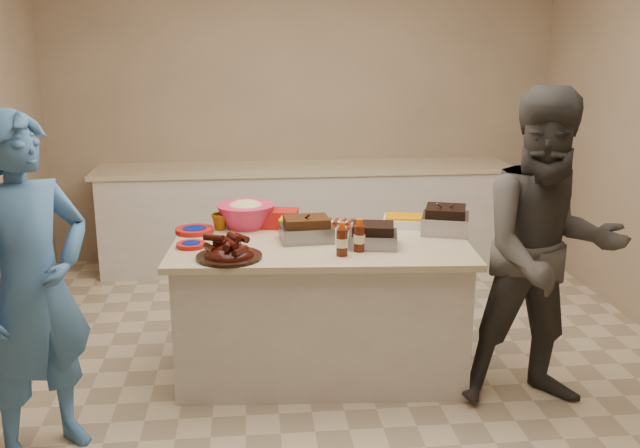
{
  "coord_description": "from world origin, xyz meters",
  "views": [
    {
      "loc": [
        -0.49,
        -3.89,
        2.0
      ],
      "look_at": [
        -0.08,
        0.14,
        0.92
      ],
      "focal_mm": 40.0,
      "sensor_mm": 36.0,
      "label": 1
    }
  ],
  "objects": [
    {
      "name": "coleslaw_bowl",
      "position": [
        -0.52,
        0.49,
        0.82
      ],
      "size": [
        0.4,
        0.4,
        0.25
      ],
      "primitive_type": null,
      "rotation": [
        0.0,
        0.0,
        -0.07
      ],
      "color": "#D92653",
      "rests_on": "island"
    },
    {
      "name": "sauce_bowl",
      "position": [
        -0.1,
        0.24,
        0.82
      ],
      "size": [
        0.13,
        0.05,
        0.12
      ],
      "primitive_type": "imported",
      "rotation": [
        0.0,
        0.0,
        -0.07
      ],
      "color": "silver",
      "rests_on": "island"
    },
    {
      "name": "bbq_bottle_b",
      "position": [
        0.12,
        -0.1,
        0.82
      ],
      "size": [
        0.07,
        0.07,
        0.19
      ],
      "primitive_type": "cylinder",
      "rotation": [
        0.0,
        0.0,
        -0.07
      ],
      "color": "#42150B",
      "rests_on": "island"
    },
    {
      "name": "island",
      "position": [
        -0.08,
        0.09,
        0.0
      ],
      "size": [
        1.8,
        1.04,
        0.82
      ],
      "primitive_type": null,
      "rotation": [
        0.0,
        0.0,
        -0.07
      ],
      "color": "silver",
      "rests_on": "ground"
    },
    {
      "name": "sausage_plate",
      "position": [
        0.05,
        0.41,
        0.82
      ],
      "size": [
        0.34,
        0.34,
        0.05
      ],
      "primitive_type": "cylinder",
      "rotation": [
        0.0,
        0.0,
        -0.3
      ],
      "color": "silver",
      "rests_on": "island"
    },
    {
      "name": "plastic_cup",
      "position": [
        -0.68,
        0.45,
        0.82
      ],
      "size": [
        0.12,
        0.11,
        0.11
      ],
      "primitive_type": "imported",
      "rotation": [
        0.0,
        0.0,
        -0.07
      ],
      "color": "#8E5008",
      "rests_on": "island"
    },
    {
      "name": "mustard_bottle",
      "position": [
        -0.3,
        0.35,
        0.82
      ],
      "size": [
        0.04,
        0.04,
        0.11
      ],
      "primitive_type": "cylinder",
      "rotation": [
        0.0,
        0.0,
        -0.07
      ],
      "color": "yellow",
      "rests_on": "island"
    },
    {
      "name": "basket_stack",
      "position": [
        -0.3,
        0.47,
        0.82
      ],
      "size": [
        0.25,
        0.2,
        0.11
      ],
      "primitive_type": "cube",
      "rotation": [
        0.0,
        0.0,
        -0.17
      ],
      "color": "#A91511",
      "rests_on": "island"
    },
    {
      "name": "plate_stack_small",
      "position": [
        -0.83,
        0.08,
        0.82
      ],
      "size": [
        0.18,
        0.18,
        0.02
      ],
      "primitive_type": "cylinder",
      "rotation": [
        0.0,
        0.0,
        -0.07
      ],
      "color": "#A91511",
      "rests_on": "island"
    },
    {
      "name": "plate_stack_large",
      "position": [
        -0.83,
        0.39,
        0.82
      ],
      "size": [
        0.25,
        0.25,
        0.03
      ],
      "primitive_type": "cylinder",
      "rotation": [
        0.0,
        0.0,
        -0.07
      ],
      "color": "#A91511",
      "rests_on": "island"
    },
    {
      "name": "rib_platter",
      "position": [
        -0.61,
        -0.16,
        0.82
      ],
      "size": [
        0.4,
        0.4,
        0.14
      ],
      "primitive_type": null,
      "rotation": [
        0.0,
        0.0,
        -0.11
      ],
      "color": "#3B0D07",
      "rests_on": "island"
    },
    {
      "name": "pulled_pork_tray",
      "position": [
        -0.16,
        0.15,
        0.82
      ],
      "size": [
        0.32,
        0.25,
        0.09
      ],
      "primitive_type": "cube",
      "rotation": [
        0.0,
        0.0,
        0.07
      ],
      "color": "#47230F",
      "rests_on": "island"
    },
    {
      "name": "bbq_bottle_a",
      "position": [
        0.01,
        -0.17,
        0.82
      ],
      "size": [
        0.07,
        0.07,
        0.19
      ],
      "primitive_type": "cylinder",
      "rotation": [
        0.0,
        0.0,
        -0.07
      ],
      "color": "#42150B",
      "rests_on": "island"
    },
    {
      "name": "roasting_pan",
      "position": [
        0.71,
        0.24,
        0.82
      ],
      "size": [
        0.35,
        0.35,
        0.11
      ],
      "primitive_type": "cube",
      "rotation": [
        0.0,
        0.0,
        -0.31
      ],
      "color": "gray",
      "rests_on": "island"
    },
    {
      "name": "room",
      "position": [
        0.0,
        0.0,
        0.0
      ],
      "size": [
        4.5,
        5.0,
        2.7
      ],
      "primitive_type": null,
      "color": "tan",
      "rests_on": "ground"
    },
    {
      "name": "mac_cheese_dish",
      "position": [
        0.49,
        0.41,
        0.82
      ],
      "size": [
        0.31,
        0.25,
        0.07
      ],
      "primitive_type": "cube",
      "rotation": [
        0.0,
        0.0,
        -0.22
      ],
      "color": "#E39200",
      "rests_on": "island"
    },
    {
      "name": "guest_gray",
      "position": [
        1.09,
        -0.39,
        0.0
      ],
      "size": [
        0.92,
        1.79,
        0.66
      ],
      "primitive_type": "imported",
      "rotation": [
        0.0,
        0.0,
        -0.04
      ],
      "color": "#47443F",
      "rests_on": "ground"
    },
    {
      "name": "back_counter",
      "position": [
        0.0,
        2.2,
        0.45
      ],
      "size": [
        3.6,
        0.64,
        0.9
      ],
      "primitive_type": null,
      "color": "silver",
      "rests_on": "ground"
    },
    {
      "name": "brisket_tray",
      "position": [
        0.21,
        -0.01,
        0.82
      ],
      "size": [
        0.31,
        0.28,
        0.08
      ],
      "primitive_type": "cube",
      "rotation": [
        0.0,
        0.0,
        -0.19
      ],
      "color": "black",
      "rests_on": "island"
    }
  ]
}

